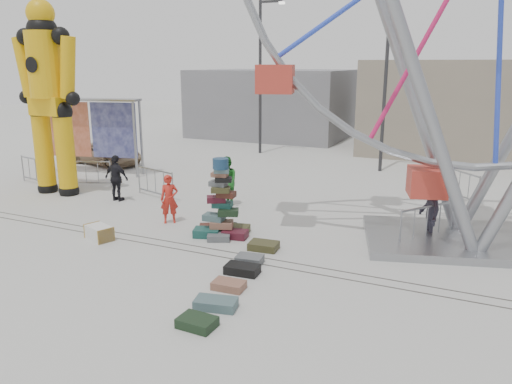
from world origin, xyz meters
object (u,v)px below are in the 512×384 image
at_px(lamp_post_right, 388,72).
at_px(barricade_wheel_front, 427,224).
at_px(suitcase_tower, 222,214).
at_px(crash_test_dummy, 48,92).
at_px(banner_scaffold, 90,118).
at_px(pedestrian_black, 117,178).
at_px(barricade_dummy_b, 86,174).
at_px(pedestrian_green, 227,181).
at_px(steamer_trunk, 99,233).
at_px(barricade_dummy_c, 155,183).
at_px(lamp_post_left, 262,70).
at_px(pedestrian_red, 169,199).
at_px(parked_suv, 107,153).
at_px(barricade_wheel_back, 459,185).
at_px(pedestrian_grey, 429,209).
at_px(barricade_dummy_a, 36,171).

bearing_deg(lamp_post_right, barricade_wheel_front, -71.98).
distance_m(suitcase_tower, crash_test_dummy, 8.78).
bearing_deg(banner_scaffold, pedestrian_black, -52.85).
height_order(barricade_dummy_b, pedestrian_green, pedestrian_green).
height_order(steamer_trunk, barricade_dummy_c, barricade_dummy_c).
height_order(lamp_post_left, pedestrian_red, lamp_post_left).
height_order(suitcase_tower, barricade_wheel_front, suitcase_tower).
bearing_deg(pedestrian_green, pedestrian_black, -125.03).
bearing_deg(pedestrian_black, parked_suv, -45.93).
bearing_deg(barricade_wheel_back, banner_scaffold, -124.23).
bearing_deg(banner_scaffold, pedestrian_green, -29.07).
bearing_deg(lamp_post_right, suitcase_tower, -102.94).
distance_m(banner_scaffold, steamer_trunk, 9.42).
relative_size(steamer_trunk, pedestrian_red, 0.56).
bearing_deg(crash_test_dummy, pedestrian_grey, 1.14).
xyz_separation_m(barricade_dummy_a, barricade_wheel_back, (15.94, 4.67, 0.00)).
xyz_separation_m(lamp_post_left, parked_suv, (-5.65, -6.02, -3.95)).
bearing_deg(pedestrian_black, banner_scaffold, -38.19).
bearing_deg(barricade_dummy_b, lamp_post_left, 50.64).
xyz_separation_m(banner_scaffold, pedestrian_green, (7.89, -2.07, -1.65)).
bearing_deg(pedestrian_red, barricade_dummy_a, 129.30).
height_order(crash_test_dummy, pedestrian_green, crash_test_dummy).
xyz_separation_m(banner_scaffold, pedestrian_grey, (14.66, -2.75, -1.64)).
relative_size(lamp_post_right, barricade_dummy_a, 4.00).
relative_size(barricade_dummy_c, parked_suv, 0.52).
height_order(barricade_dummy_b, pedestrian_red, pedestrian_red).
height_order(lamp_post_right, steamer_trunk, lamp_post_right).
bearing_deg(pedestrian_green, steamer_trunk, -70.80).
bearing_deg(barricade_dummy_b, lamp_post_right, 16.66).
distance_m(crash_test_dummy, pedestrian_green, 7.41).
bearing_deg(barricade_dummy_a, barricade_wheel_front, 9.42).
bearing_deg(pedestrian_grey, lamp_post_left, -162.06).
relative_size(steamer_trunk, barricade_wheel_back, 0.42).
xyz_separation_m(barricade_wheel_front, pedestrian_green, (-6.79, 1.02, 0.32)).
xyz_separation_m(lamp_post_right, barricade_dummy_a, (-12.44, -8.55, -3.93)).
height_order(pedestrian_red, pedestrian_green, pedestrian_green).
bearing_deg(lamp_post_right, barricade_wheel_back, -47.91).
distance_m(barricade_dummy_a, pedestrian_red, 8.16).
height_order(crash_test_dummy, pedestrian_black, crash_test_dummy).
height_order(barricade_dummy_b, barricade_wheel_front, same).
bearing_deg(banner_scaffold, pedestrian_grey, -24.94).
height_order(lamp_post_left, pedestrian_green, lamp_post_left).
distance_m(barricade_dummy_a, pedestrian_black, 4.78).
distance_m(suitcase_tower, steamer_trunk, 3.50).
distance_m(banner_scaffold, pedestrian_black, 5.39).
xyz_separation_m(suitcase_tower, barricade_dummy_a, (-9.94, 2.34, -0.09)).
xyz_separation_m(suitcase_tower, steamer_trunk, (-2.98, -1.78, -0.44)).
xyz_separation_m(barricade_wheel_back, pedestrian_black, (-11.22, -5.31, 0.29)).
xyz_separation_m(lamp_post_left, barricade_wheel_back, (10.50, -5.88, -3.93)).
relative_size(lamp_post_left, barricade_wheel_front, 4.00).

